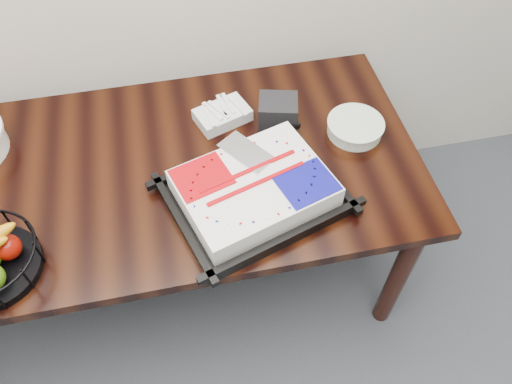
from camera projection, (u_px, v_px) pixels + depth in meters
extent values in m
cube|color=black|center=(157.00, 173.00, 1.70)|extent=(1.80, 0.90, 0.04)
cylinder|color=black|center=(399.00, 275.00, 1.89)|extent=(0.07, 0.07, 0.71)
cylinder|color=black|center=(339.00, 136.00, 2.32)|extent=(0.07, 0.07, 0.71)
cube|color=black|center=(254.00, 198.00, 1.60)|extent=(0.61, 0.54, 0.02)
cube|color=white|center=(254.00, 188.00, 1.56)|extent=(0.53, 0.46, 0.08)
cube|color=#A8030A|center=(206.00, 165.00, 1.57)|extent=(0.20, 0.19, 0.00)
cube|color=#0B0B7B|center=(304.00, 196.00, 1.49)|extent=(0.20, 0.19, 0.00)
cube|color=silver|center=(257.00, 151.00, 1.60)|extent=(0.18, 0.20, 0.00)
cylinder|color=white|center=(355.00, 128.00, 1.78)|extent=(0.19, 0.19, 0.04)
cylinder|color=white|center=(356.00, 123.00, 1.76)|extent=(0.20, 0.20, 0.01)
cube|color=silver|center=(222.00, 115.00, 1.81)|extent=(0.22, 0.18, 0.05)
cube|color=black|center=(278.00, 111.00, 1.79)|extent=(0.16, 0.15, 0.10)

